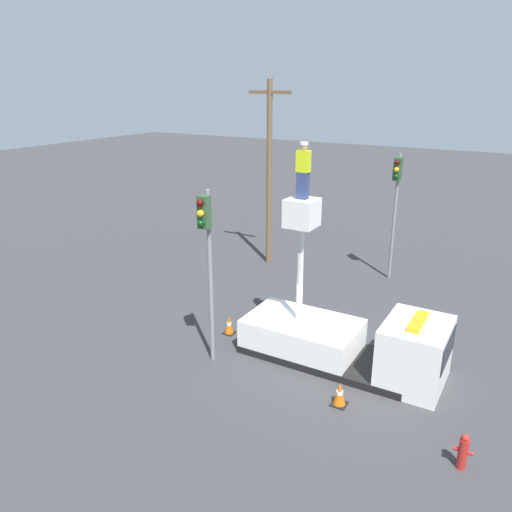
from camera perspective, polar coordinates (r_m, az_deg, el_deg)
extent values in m
plane|color=#38383A|center=(17.35, 8.07, -11.47)|extent=(120.00, 120.00, 0.00)
cube|color=black|center=(17.29, 8.09, -11.13)|extent=(5.65, 2.40, 0.24)
cube|color=white|center=(17.37, 5.30, -9.07)|extent=(3.79, 2.34, 1.18)
cube|color=white|center=(16.19, 17.66, -10.56)|extent=(1.86, 2.34, 2.01)
cube|color=black|center=(15.88, 21.15, -9.95)|extent=(0.03, 1.99, 0.80)
cube|color=orange|center=(15.70, 18.06, -7.15)|extent=(0.36, 1.41, 0.14)
cylinder|color=silver|center=(16.48, 5.05, -1.95)|extent=(0.22, 0.22, 3.38)
cube|color=white|center=(15.86, 5.26, 4.94)|extent=(0.94, 0.94, 0.90)
cube|color=navy|center=(15.67, 5.36, 8.02)|extent=(0.34, 0.26, 0.84)
cube|color=#D1E519|center=(15.55, 5.44, 10.73)|extent=(0.40, 0.26, 0.66)
sphere|color=tan|center=(15.49, 5.49, 12.36)|extent=(0.23, 0.23, 0.23)
cylinder|color=white|center=(15.48, 5.51, 12.68)|extent=(0.26, 0.26, 0.09)
cylinder|color=gray|center=(15.89, -5.24, -2.69)|extent=(0.14, 0.14, 5.78)
cube|color=#2D512D|center=(15.04, -5.95, 5.01)|extent=(0.34, 0.28, 1.00)
sphere|color=#490707|center=(14.82, -6.41, 6.02)|extent=(0.22, 0.22, 0.22)
sphere|color=gold|center=(14.90, -6.37, 4.86)|extent=(0.22, 0.22, 0.22)
sphere|color=#083710|center=(14.97, -6.33, 3.71)|extent=(0.22, 0.22, 0.22)
cylinder|color=gray|center=(23.73, 15.52, 4.18)|extent=(0.14, 0.14, 5.86)
cube|color=#2D512D|center=(23.07, 15.88, 9.54)|extent=(0.34, 0.28, 1.00)
sphere|color=#490707|center=(22.84, 15.83, 10.25)|extent=(0.22, 0.22, 0.22)
sphere|color=gold|center=(22.89, 15.76, 9.48)|extent=(0.22, 0.22, 0.22)
sphere|color=#083710|center=(22.94, 15.69, 8.72)|extent=(0.22, 0.22, 0.22)
cylinder|color=#B2231E|center=(13.74, 22.55, -20.14)|extent=(0.23, 0.23, 0.81)
sphere|color=#B2231E|center=(13.47, 22.81, -18.61)|extent=(0.19, 0.19, 0.19)
cylinder|color=#B2231E|center=(13.70, 21.84, -19.74)|extent=(0.12, 0.09, 0.09)
cylinder|color=#B2231E|center=(13.69, 23.35, -20.02)|extent=(0.12, 0.09, 0.09)
cube|color=black|center=(18.75, -3.08, -8.76)|extent=(0.41, 0.41, 0.03)
cone|color=orange|center=(18.59, -3.10, -7.85)|extent=(0.34, 0.34, 0.70)
cylinder|color=white|center=(18.58, -3.10, -7.75)|extent=(0.18, 0.18, 0.10)
cube|color=black|center=(15.22, 9.47, -16.34)|extent=(0.44, 0.44, 0.03)
cone|color=orange|center=(15.02, 9.54, -15.24)|extent=(0.37, 0.37, 0.73)
cylinder|color=white|center=(15.00, 9.55, -15.13)|extent=(0.19, 0.19, 0.10)
cylinder|color=brown|center=(24.71, 1.51, 9.15)|extent=(0.26, 0.26, 8.98)
cube|color=brown|center=(24.33, 1.59, 18.21)|extent=(2.20, 0.16, 0.16)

